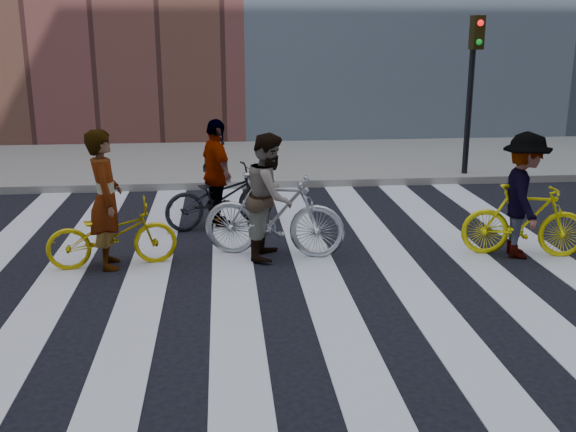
{
  "coord_description": "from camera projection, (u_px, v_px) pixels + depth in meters",
  "views": [
    {
      "loc": [
        -0.65,
        -8.02,
        3.05
      ],
      "look_at": [
        0.17,
        0.3,
        0.73
      ],
      "focal_mm": 42.0,
      "sensor_mm": 36.0,
      "label": 1
    }
  ],
  "objects": [
    {
      "name": "bike_yellow_right",
      "position": [
        525.0,
        221.0,
        9.29
      ],
      "size": [
        1.76,
        0.84,
        1.02
      ],
      "primitive_type": "imported",
      "rotation": [
        0.0,
        0.0,
        1.35
      ],
      "color": "yellow",
      "rests_on": "ground"
    },
    {
      "name": "bike_dark_rear",
      "position": [
        221.0,
        197.0,
        10.71
      ],
      "size": [
        1.96,
        1.29,
        0.97
      ],
      "primitive_type": "imported",
      "rotation": [
        0.0,
        0.0,
        1.95
      ],
      "color": "black",
      "rests_on": "ground"
    },
    {
      "name": "rider_rear",
      "position": [
        217.0,
        174.0,
        10.6
      ],
      "size": [
        0.76,
        1.09,
        1.72
      ],
      "primitive_type": "imported",
      "rotation": [
        0.0,
        0.0,
        1.95
      ],
      "color": "slate",
      "rests_on": "ground"
    },
    {
      "name": "bike_silver_mid",
      "position": [
        274.0,
        215.0,
        9.26
      ],
      "size": [
        2.04,
        1.04,
        1.18
      ],
      "primitive_type": "imported",
      "rotation": [
        0.0,
        0.0,
        1.31
      ],
      "color": "#B2B6BD",
      "rests_on": "ground"
    },
    {
      "name": "rider_mid",
      "position": [
        270.0,
        196.0,
        9.18
      ],
      "size": [
        0.85,
        0.98,
        1.73
      ],
      "primitive_type": "imported",
      "rotation": [
        0.0,
        0.0,
        1.31
      ],
      "color": "slate",
      "rests_on": "ground"
    },
    {
      "name": "ground",
      "position": [
        277.0,
        278.0,
        8.57
      ],
      "size": [
        100.0,
        100.0,
        0.0
      ],
      "primitive_type": "plane",
      "color": "black",
      "rests_on": "ground"
    },
    {
      "name": "bike_yellow_left",
      "position": [
        112.0,
        234.0,
        8.89
      ],
      "size": [
        1.76,
        0.86,
        0.89
      ],
      "primitive_type": "imported",
      "rotation": [
        0.0,
        0.0,
        1.74
      ],
      "color": "#C7AD0B",
      "rests_on": "ground"
    },
    {
      "name": "rider_left",
      "position": [
        105.0,
        200.0,
        8.75
      ],
      "size": [
        0.54,
        0.73,
        1.84
      ],
      "primitive_type": "imported",
      "rotation": [
        0.0,
        0.0,
        1.74
      ],
      "color": "slate",
      "rests_on": "ground"
    },
    {
      "name": "rider_right",
      "position": [
        523.0,
        196.0,
        9.19
      ],
      "size": [
        0.88,
        1.24,
        1.73
      ],
      "primitive_type": "imported",
      "rotation": [
        0.0,
        0.0,
        1.35
      ],
      "color": "slate",
      "rests_on": "ground"
    },
    {
      "name": "sidewalk_far",
      "position": [
        250.0,
        162.0,
        15.74
      ],
      "size": [
        100.0,
        5.0,
        0.15
      ],
      "primitive_type": "cube",
      "color": "gray",
      "rests_on": "ground"
    },
    {
      "name": "zebra_crosswalk",
      "position": [
        277.0,
        278.0,
        8.57
      ],
      "size": [
        8.25,
        10.0,
        0.01
      ],
      "color": "silver",
      "rests_on": "ground"
    },
    {
      "name": "traffic_signal",
      "position": [
        473.0,
        70.0,
        13.48
      ],
      "size": [
        0.22,
        0.42,
        3.33
      ],
      "color": "black",
      "rests_on": "ground"
    }
  ]
}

